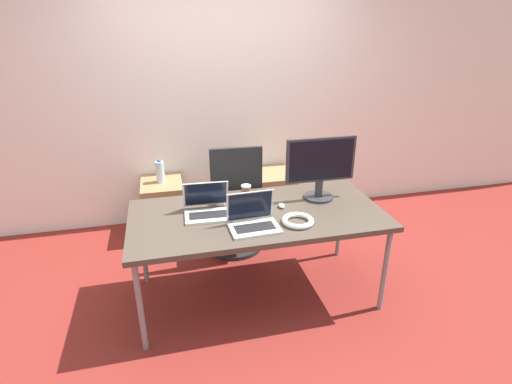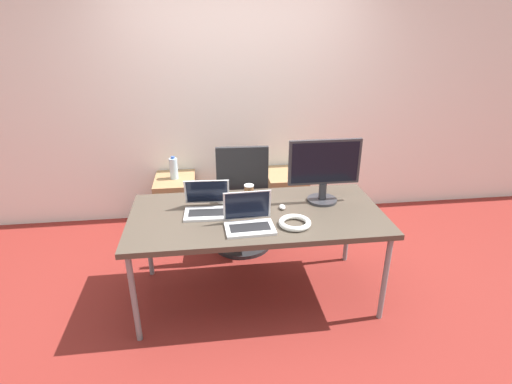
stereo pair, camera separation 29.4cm
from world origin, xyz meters
TOP-DOWN VIEW (x-y plane):
  - ground_plane at (0.00, 0.00)m, footprint 14.00×14.00m
  - wall_back at (0.00, 1.54)m, footprint 10.00×0.05m
  - desk at (0.00, 0.00)m, footprint 1.87×0.91m
  - office_chair at (-0.05, 0.71)m, footprint 0.56×0.57m
  - cabinet_left at (-0.69, 1.25)m, footprint 0.41×0.52m
  - cabinet_right at (0.47, 1.25)m, footprint 0.41×0.52m
  - water_bottle at (-0.69, 1.25)m, footprint 0.08×0.08m
  - laptop_left at (-0.36, 0.07)m, footprint 0.35×0.31m
  - laptop_right at (-0.08, -0.20)m, footprint 0.35×0.26m
  - monitor at (0.54, 0.14)m, footprint 0.56×0.23m
  - mouse at (0.20, 0.04)m, footprint 0.05×0.07m
  - coffee_cup_white at (-0.24, 0.22)m, footprint 0.08×0.08m
  - coffee_cup_brown at (-0.03, 0.26)m, footprint 0.08×0.08m
  - cable_coil at (0.24, -0.22)m, footprint 0.23×0.23m
  - scissors at (-0.03, 0.10)m, footprint 0.17×0.08m

SIDE VIEW (x-z plane):
  - ground_plane at x=0.00m, z-range 0.00..0.00m
  - cabinet_left at x=-0.69m, z-range 0.00..0.55m
  - cabinet_right at x=0.47m, z-range 0.00..0.55m
  - office_chair at x=-0.05m, z-range -0.13..0.95m
  - water_bottle at x=-0.69m, z-range 0.55..0.78m
  - desk at x=0.00m, z-range 0.32..1.06m
  - scissors at x=-0.03m, z-range 0.73..0.74m
  - mouse at x=0.20m, z-range 0.73..0.77m
  - cable_coil at x=0.24m, z-range 0.73..0.77m
  - coffee_cup_white at x=-0.24m, z-range 0.73..0.83m
  - laptop_left at x=-0.36m, z-range 0.67..0.90m
  - laptop_right at x=-0.08m, z-range 0.66..0.90m
  - coffee_cup_brown at x=-0.03m, z-range 0.73..0.86m
  - monitor at x=0.54m, z-range 0.75..1.25m
  - wall_back at x=0.00m, z-range 0.00..2.60m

